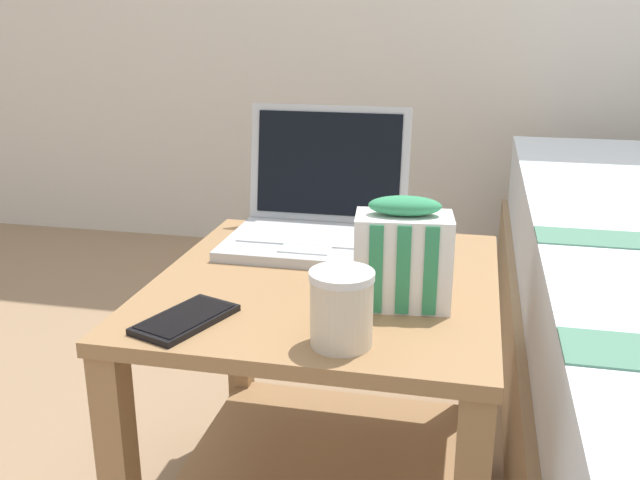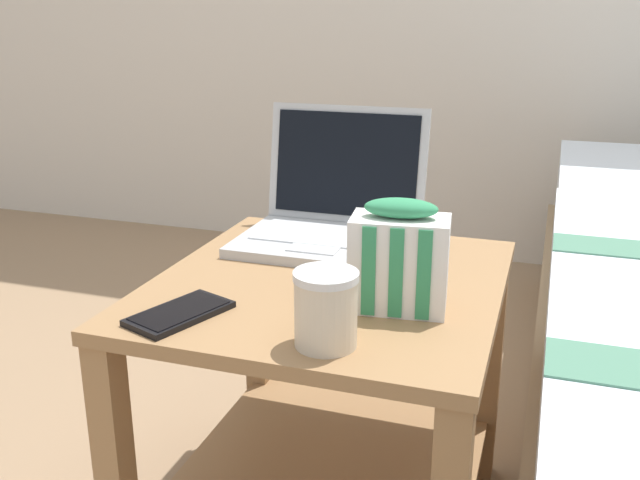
# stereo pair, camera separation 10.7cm
# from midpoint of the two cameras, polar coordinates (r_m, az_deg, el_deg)

# --- Properties ---
(bedside_table) EXTENTS (0.54, 0.58, 0.49)m
(bedside_table) POSITION_cam_midpoint_polar(r_m,az_deg,el_deg) (1.21, -2.12, -10.94)
(bedside_table) COLOR #997047
(bedside_table) RESTS_ON ground_plane
(laptop) EXTENTS (0.31, 0.27, 0.24)m
(laptop) POSITION_cam_midpoint_polar(r_m,az_deg,el_deg) (1.31, -2.44, 1.90)
(laptop) COLOR #B7BABC
(laptop) RESTS_ON bedside_table
(mug_front_left) EXTENTS (0.08, 0.12, 0.10)m
(mug_front_left) POSITION_cam_midpoint_polar(r_m,az_deg,el_deg) (0.90, -1.70, -5.16)
(mug_front_left) COLOR beige
(mug_front_left) RESTS_ON bedside_table
(snack_bag) EXTENTS (0.15, 0.10, 0.16)m
(snack_bag) POSITION_cam_midpoint_polar(r_m,az_deg,el_deg) (1.02, 3.68, -1.37)
(snack_bag) COLOR white
(snack_bag) RESTS_ON bedside_table
(cell_phone) EXTENTS (0.12, 0.16, 0.01)m
(cell_phone) POSITION_cam_midpoint_polar(r_m,az_deg,el_deg) (1.01, -13.74, -6.23)
(cell_phone) COLOR black
(cell_phone) RESTS_ON bedside_table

